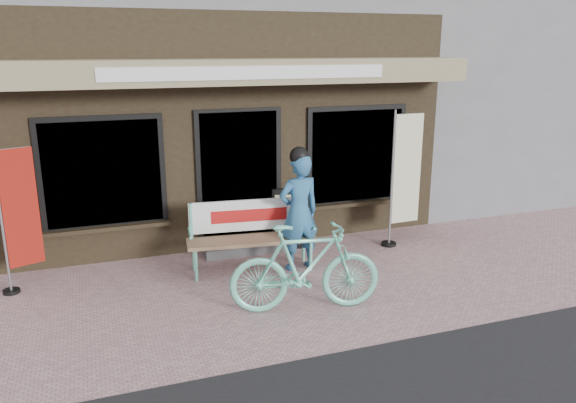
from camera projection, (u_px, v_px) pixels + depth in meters
name	position (u px, v px, depth m)	size (l,w,h in m)	color
ground	(281.00, 296.00, 7.19)	(70.00, 70.00, 0.00)	#BF9294
storefront	(198.00, 52.00, 10.90)	(7.00, 6.77, 6.00)	black
neighbor_right_near	(528.00, 59.00, 14.19)	(10.00, 7.00, 5.60)	slate
bench	(251.00, 230.00, 7.98)	(1.86, 0.67, 0.99)	#6DD5B5
person	(299.00, 210.00, 7.89)	(0.65, 0.47, 1.78)	#2A6393
bicycle	(305.00, 268.00, 6.69)	(0.51, 1.82, 1.10)	#6DD5B5
nobori_red	(18.00, 216.00, 7.15)	(0.57, 0.32, 1.94)	gray
nobori_cream	(404.00, 176.00, 8.83)	(0.64, 0.25, 2.17)	gray
menu_stand	(288.00, 218.00, 8.77)	(0.50, 0.20, 0.98)	black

